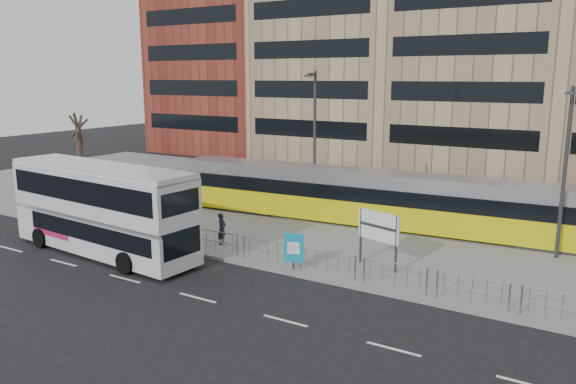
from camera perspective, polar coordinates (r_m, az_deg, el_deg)
The scene contains 15 objects.
ground at distance 26.46m, azimuth -6.86°, elevation -6.94°, with size 120.00×120.00×0.00m, color black.
plaza at distance 36.25m, azimuth 4.91°, elevation -1.65°, with size 64.00×24.00×0.15m, color gray.
kerb at distance 26.48m, azimuth -6.80°, elevation -6.76°, with size 64.00×0.25×0.17m, color gray.
building_row at distance 55.88m, azimuth 17.32°, elevation 15.81°, with size 70.40×18.40×31.20m.
pedestrian_barrier at distance 25.42m, azimuth -2.65°, elevation -5.33°, with size 32.07×0.07×1.10m.
road_markings at distance 23.00m, azimuth -11.11°, elevation -10.00°, with size 62.00×0.12×0.01m, color white.
double_decker_bus at distance 28.13m, azimuth -18.41°, elevation -1.40°, with size 10.96×3.36×4.32m.
tram at distance 31.73m, azimuth 9.93°, elevation -0.75°, with size 25.95×4.34×3.05m.
station_sign at distance 24.82m, azimuth 9.17°, elevation -3.73°, with size 2.11×0.69×2.50m.
ad_panel at distance 24.42m, azimuth 0.59°, elevation -5.76°, with size 0.84×0.33×1.61m.
pedestrian at distance 28.26m, azimuth -6.73°, elevation -3.73°, with size 0.58×0.38×1.58m, color black.
traffic_light_west at distance 31.20m, azimuth -15.91°, elevation -0.40°, with size 0.21×0.23×3.10m.
lamp_post_west at distance 33.92m, azimuth 2.68°, elevation 5.59°, with size 0.45×1.04×8.58m.
lamp_post_east at distance 28.11m, azimuth 26.33°, elevation 2.35°, with size 0.45×1.04×7.85m.
bare_tree at distance 45.85m, azimuth -20.66°, elevation 7.68°, with size 4.03×4.03×7.51m.
Camera 1 is at (15.62, -19.63, 8.43)m, focal length 35.00 mm.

